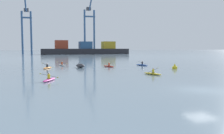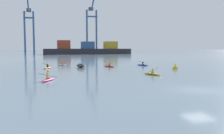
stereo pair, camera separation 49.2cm
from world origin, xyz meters
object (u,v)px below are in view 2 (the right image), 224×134
object	(u,v)px
gantry_crane_west_mid	(92,24)
kayak_magenta	(48,79)
kayak_yellow	(152,73)
kayak_blue	(143,65)
capsized_dinghy	(81,66)
kayak_orange	(48,68)
gantry_crane_west	(29,25)
kayak_white	(63,65)
channel_buoy	(175,67)
kayak_red	(109,66)
container_barge	(87,49)

from	to	relation	value
gantry_crane_west_mid	kayak_magenta	distance (m)	130.04
kayak_yellow	kayak_blue	size ratio (longest dim) A/B	1.01
gantry_crane_west_mid	capsized_dinghy	xyz separation A→B (m)	(-22.54, -108.21, -18.59)
kayak_orange	kayak_yellow	size ratio (longest dim) A/B	0.98
capsized_dinghy	kayak_blue	world-z (taller)	kayak_blue
kayak_blue	kayak_magenta	xyz separation A→B (m)	(-19.67, -19.01, 0.00)
gantry_crane_west	kayak_white	size ratio (longest dim) A/B	10.49
channel_buoy	kayak_white	size ratio (longest dim) A/B	0.29
gantry_crane_west	gantry_crane_west_mid	xyz separation A→B (m)	(38.47, 0.74, 1.48)
channel_buoy	kayak_red	xyz separation A→B (m)	(-10.22, 7.54, -0.19)
gantry_crane_west_mid	kayak_yellow	world-z (taller)	gantry_crane_west_mid
channel_buoy	kayak_magenta	xyz separation A→B (m)	(-22.07, -9.82, -0.19)
capsized_dinghy	kayak_orange	distance (m)	6.10
kayak_white	kayak_blue	bearing A→B (deg)	-13.82
container_barge	kayak_yellow	distance (m)	115.60
kayak_magenta	kayak_orange	bearing A→B (deg)	89.68
kayak_yellow	kayak_magenta	xyz separation A→B (m)	(-14.16, -2.46, 0.00)
kayak_orange	kayak_blue	bearing A→B (deg)	6.12
channel_buoy	gantry_crane_west	bearing A→B (deg)	105.48
kayak_white	gantry_crane_west	bearing A→B (deg)	97.24
channel_buoy	kayak_white	world-z (taller)	channel_buoy
capsized_dinghy	kayak_orange	world-z (taller)	kayak_orange
channel_buoy	kayak_red	distance (m)	12.70
kayak_red	capsized_dinghy	bearing A→B (deg)	-178.65
kayak_red	kayak_white	distance (m)	10.39
container_barge	kayak_red	world-z (taller)	container_barge
capsized_dinghy	kayak_yellow	bearing A→B (deg)	-61.61
kayak_orange	kayak_magenta	world-z (taller)	kayak_orange
kayak_yellow	kayak_blue	bearing A→B (deg)	71.60
gantry_crane_west	kayak_blue	xyz separation A→B (m)	(29.41, -105.68, -17.29)
kayak_red	kayak_magenta	world-z (taller)	same
kayak_white	kayak_red	bearing A→B (deg)	-33.35
gantry_crane_west	kayak_red	world-z (taller)	gantry_crane_west
gantry_crane_west_mid	channel_buoy	world-z (taller)	gantry_crane_west_mid
gantry_crane_west	kayak_blue	size ratio (longest dim) A/B	10.63
container_barge	kayak_orange	distance (m)	103.58
gantry_crane_west_mid	kayak_orange	distance (m)	113.79
container_barge	kayak_magenta	size ratio (longest dim) A/B	15.68
gantry_crane_west_mid	kayak_orange	bearing A→B (deg)	-104.78
capsized_dinghy	channel_buoy	bearing A→B (deg)	-24.99
capsized_dinghy	kayak_white	size ratio (longest dim) A/B	0.83
container_barge	kayak_blue	size ratio (longest dim) A/B	15.68
kayak_yellow	kayak_white	world-z (taller)	kayak_yellow
container_barge	kayak_yellow	world-z (taller)	container_barge
kayak_orange	kayak_magenta	bearing A→B (deg)	-90.32
gantry_crane_west_mid	kayak_magenta	xyz separation A→B (m)	(-28.73, -125.44, -18.76)
kayak_orange	kayak_magenta	distance (m)	16.92
kayak_orange	kayak_blue	size ratio (longest dim) A/B	0.99
container_barge	kayak_magenta	bearing A→B (deg)	-101.72
kayak_yellow	kayak_blue	distance (m)	17.45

